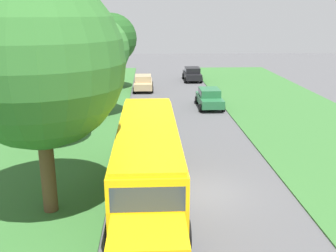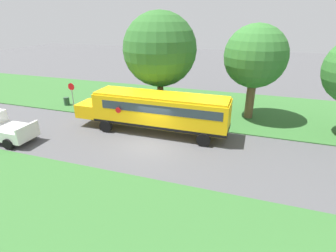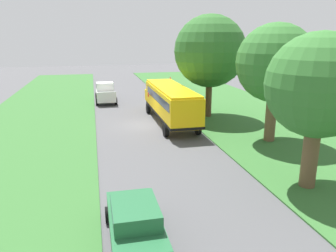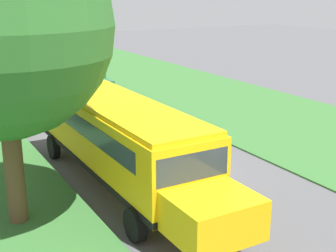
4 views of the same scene
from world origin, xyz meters
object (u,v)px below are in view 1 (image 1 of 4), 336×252
at_px(oak_tree_beside_bus, 33,63).
at_px(oak_tree_roadside_mid, 43,53).
at_px(oak_tree_across_road, 111,38).
at_px(car_green_nearest, 209,97).
at_px(car_black_furthest, 192,73).
at_px(car_tan_middle, 143,82).
at_px(oak_tree_far_end, 97,50).
at_px(school_bus, 148,155).

bearing_deg(oak_tree_beside_bus, oak_tree_roadside_mid, 102.08).
distance_m(oak_tree_roadside_mid, oak_tree_across_road, 18.17).
relative_size(car_green_nearest, car_black_furthest, 1.00).
bearing_deg(car_green_nearest, oak_tree_beside_bus, -117.75).
height_order(car_tan_middle, oak_tree_across_road, oak_tree_across_road).
relative_size(oak_tree_roadside_mid, oak_tree_far_end, 1.09).
distance_m(car_black_furthest, oak_tree_roadside_mid, 25.74).
xyz_separation_m(school_bus, oak_tree_across_road, (-3.67, 24.76, 3.22)).
bearing_deg(oak_tree_across_road, car_green_nearest, -43.72).
bearing_deg(oak_tree_far_end, oak_tree_beside_bus, -91.49).
xyz_separation_m(school_bus, car_green_nearest, (5.11, 16.36, -1.05)).
bearing_deg(car_tan_middle, car_black_furthest, 44.80).
bearing_deg(car_black_furthest, oak_tree_far_end, -119.17).
bearing_deg(oak_tree_beside_bus, car_green_nearest, 62.25).
distance_m(oak_tree_beside_bus, oak_tree_far_end, 14.97).
relative_size(school_bus, oak_tree_across_road, 1.63).
bearing_deg(oak_tree_across_road, oak_tree_far_end, -90.04).
xyz_separation_m(school_bus, oak_tree_beside_bus, (-4.06, -1.07, 3.98)).
distance_m(car_green_nearest, oak_tree_across_road, 12.87).
bearing_deg(oak_tree_beside_bus, oak_tree_far_end, 88.51).
relative_size(car_green_nearest, oak_tree_across_road, 0.58).
bearing_deg(car_tan_middle, oak_tree_roadside_mid, -106.83).
height_order(school_bus, oak_tree_beside_bus, oak_tree_beside_bus).
height_order(school_bus, car_green_nearest, school_bus).
xyz_separation_m(car_tan_middle, oak_tree_far_end, (-3.19, -10.18, 4.10)).
bearing_deg(oak_tree_across_road, car_tan_middle, -12.81).
distance_m(oak_tree_beside_bus, oak_tree_roadside_mid, 7.97).
xyz_separation_m(car_black_furthest, oak_tree_roadside_mid, (-10.84, -22.88, 4.65)).
distance_m(car_tan_middle, oak_tree_far_end, 11.42).
distance_m(car_green_nearest, car_tan_middle, 9.50).
bearing_deg(school_bus, car_tan_middle, 91.16).
height_order(car_green_nearest, car_tan_middle, same).
height_order(school_bus, oak_tree_roadside_mid, oak_tree_roadside_mid).
distance_m(oak_tree_roadside_mid, oak_tree_far_end, 7.45).
relative_size(school_bus, car_black_furthest, 2.82).
bearing_deg(car_black_furthest, car_tan_middle, -135.20).
xyz_separation_m(car_tan_middle, car_black_furthest, (5.60, 5.56, 0.00)).
relative_size(oak_tree_far_end, oak_tree_across_road, 0.98).
relative_size(car_tan_middle, oak_tree_beside_bus, 0.48).
bearing_deg(oak_tree_beside_bus, car_tan_middle, 81.90).
xyz_separation_m(oak_tree_beside_bus, oak_tree_across_road, (0.40, 25.83, -0.76)).
bearing_deg(oak_tree_roadside_mid, oak_tree_beside_bus, -77.92).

